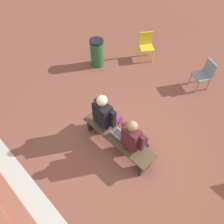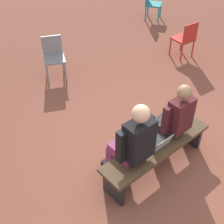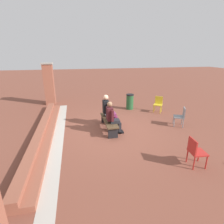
# 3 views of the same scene
# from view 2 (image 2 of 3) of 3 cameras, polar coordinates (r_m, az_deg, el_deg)

# --- Properties ---
(ground_plane) EXTENTS (60.00, 60.00, 0.00)m
(ground_plane) POSITION_cam_2_polar(r_m,az_deg,el_deg) (4.81, 8.02, -9.13)
(ground_plane) COLOR brown
(bench) EXTENTS (1.80, 0.44, 0.45)m
(bench) POSITION_cam_2_polar(r_m,az_deg,el_deg) (4.48, 8.12, -6.96)
(bench) COLOR #4C3823
(bench) RESTS_ON ground
(person_student) EXTENTS (0.52, 0.66, 1.31)m
(person_student) POSITION_cam_2_polar(r_m,az_deg,el_deg) (4.50, 11.17, -1.09)
(person_student) COLOR #232328
(person_student) RESTS_ON ground
(person_adult) EXTENTS (0.57, 0.72, 1.39)m
(person_adult) POSITION_cam_2_polar(r_m,az_deg,el_deg) (4.02, 3.76, -5.53)
(person_adult) COLOR #7F2D5B
(person_adult) RESTS_ON ground
(laptop) EXTENTS (0.32, 0.29, 0.21)m
(laptop) POSITION_cam_2_polar(r_m,az_deg,el_deg) (4.38, 8.45, -5.69)
(laptop) COLOR #9EA0A5
(laptop) RESTS_ON bench
(plastic_chair_mid_courtyard) EXTENTS (0.46, 0.46, 0.84)m
(plastic_chair_mid_courtyard) POSITION_cam_2_polar(r_m,az_deg,el_deg) (7.29, 13.34, 13.12)
(plastic_chair_mid_courtyard) COLOR red
(plastic_chair_mid_courtyard) RESTS_ON ground
(plastic_chair_near_bench_right) EXTENTS (0.58, 0.58, 0.84)m
(plastic_chair_near_bench_right) POSITION_cam_2_polar(r_m,az_deg,el_deg) (9.22, 7.17, 19.37)
(plastic_chair_near_bench_right) COLOR teal
(plastic_chair_near_bench_right) RESTS_ON ground
(plastic_chair_near_bench_left) EXTENTS (0.56, 0.56, 0.84)m
(plastic_chair_near_bench_left) POSITION_cam_2_polar(r_m,az_deg,el_deg) (6.52, -10.66, 10.28)
(plastic_chair_near_bench_left) COLOR gray
(plastic_chair_near_bench_left) RESTS_ON ground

